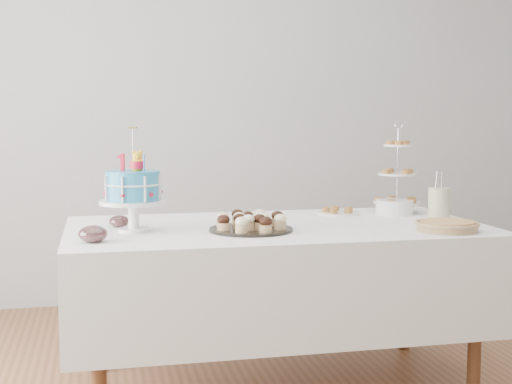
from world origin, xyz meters
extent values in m
cube|color=#A2A4A7|center=(0.00, 2.00, 1.35)|extent=(5.00, 0.04, 2.70)
cube|color=silver|center=(0.00, 0.30, 0.55)|extent=(1.92, 1.02, 0.45)
cylinder|color=brown|center=(-0.82, -0.07, 0.34)|extent=(0.06, 0.06, 0.67)
cylinder|color=brown|center=(0.82, -0.07, 0.34)|extent=(0.06, 0.06, 0.67)
cylinder|color=brown|center=(-0.82, 0.67, 0.34)|extent=(0.06, 0.06, 0.67)
cylinder|color=brown|center=(0.82, 0.67, 0.34)|extent=(0.06, 0.06, 0.67)
cylinder|color=#2C8FBF|center=(-0.66, 0.25, 0.97)|extent=(0.23, 0.23, 0.13)
torus|color=silver|center=(-0.66, 0.25, 0.98)|extent=(0.25, 0.25, 0.01)
cube|color=red|center=(-0.70, 0.26, 1.08)|extent=(0.03, 0.02, 0.07)
cylinder|color=blue|center=(-0.61, 0.20, 1.08)|extent=(0.01, 0.01, 0.07)
cylinder|color=silver|center=(-0.65, 0.29, 1.13)|extent=(0.00, 0.00, 0.18)
cylinder|color=gold|center=(-0.65, 0.29, 1.22)|extent=(0.05, 0.05, 0.01)
cylinder|color=black|center=(-0.15, 0.16, 0.78)|extent=(0.37, 0.37, 0.01)
ellipsoid|color=black|center=(-0.22, 0.16, 0.83)|extent=(0.06, 0.06, 0.04)
ellipsoid|color=#FDF3C4|center=(-0.08, 0.16, 0.83)|extent=(0.06, 0.06, 0.04)
cylinder|color=tan|center=(0.69, -0.03, 0.79)|extent=(0.26, 0.26, 0.03)
cylinder|color=#A56E40|center=(0.69, -0.03, 0.81)|extent=(0.23, 0.23, 0.02)
torus|color=tan|center=(0.69, -0.03, 0.80)|extent=(0.28, 0.28, 0.02)
cylinder|color=silver|center=(0.73, 0.59, 0.99)|extent=(0.01, 0.01, 0.44)
cylinder|color=white|center=(0.73, 0.59, 0.82)|extent=(0.25, 0.25, 0.01)
cylinder|color=white|center=(0.73, 0.59, 0.97)|extent=(0.20, 0.20, 0.01)
cylinder|color=white|center=(0.73, 0.59, 1.12)|extent=(0.15, 0.15, 0.01)
torus|color=silver|center=(0.73, 0.59, 1.23)|extent=(0.05, 0.01, 0.05)
cylinder|color=white|center=(0.69, 0.53, 0.81)|extent=(0.19, 0.19, 0.08)
cylinder|color=white|center=(0.41, 0.60, 0.78)|extent=(0.22, 0.22, 0.01)
ellipsoid|color=silver|center=(-0.83, 0.02, 0.80)|extent=(0.12, 0.12, 0.07)
cylinder|color=#500608|center=(-0.83, 0.02, 0.80)|extent=(0.08, 0.08, 0.03)
ellipsoid|color=silver|center=(-0.72, 0.41, 0.80)|extent=(0.09, 0.09, 0.05)
cylinder|color=#500608|center=(-0.72, 0.41, 0.79)|extent=(0.06, 0.06, 0.03)
cylinder|color=white|center=(0.84, 0.35, 0.85)|extent=(0.10, 0.10, 0.15)
cylinder|color=white|center=(0.89, 0.33, 0.86)|extent=(0.01, 0.01, 0.08)
camera|label=1|loc=(-0.80, -2.88, 1.27)|focal=50.00mm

